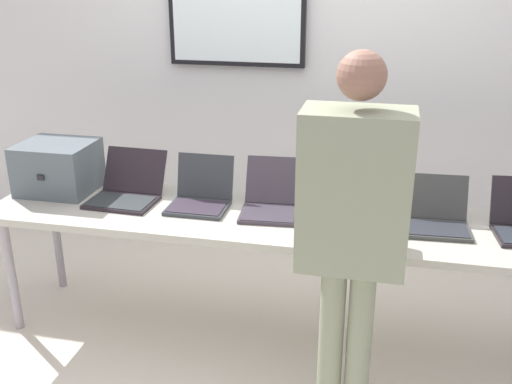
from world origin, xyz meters
TOP-DOWN VIEW (x-y plane):
  - ground at (0.00, 0.00)m, footprint 8.00×8.00m
  - back_wall at (-0.01, 1.13)m, footprint 8.00×0.11m
  - workbench at (0.00, 0.00)m, footprint 3.10×0.70m
  - equipment_box at (-1.29, 0.11)m, footprint 0.42×0.38m
  - laptop_station_0 at (-0.84, 0.06)m, footprint 0.39×0.40m
  - laptop_station_1 at (-0.40, 0.06)m, footprint 0.32×0.32m
  - laptop_station_2 at (-0.00, 0.07)m, footprint 0.34×0.42m
  - laptop_station_3 at (0.42, 0.04)m, footprint 0.38×0.38m
  - laptop_station_4 at (0.85, 0.04)m, footprint 0.36×0.34m
  - person at (0.47, -0.62)m, footprint 0.44×0.58m

SIDE VIEW (x-z plane):
  - ground at x=0.00m, z-range -0.04..0.00m
  - workbench at x=0.00m, z-range 0.32..1.07m
  - laptop_station_3 at x=0.42m, z-range 0.69..0.91m
  - laptop_station_4 at x=0.85m, z-range 0.68..0.92m
  - laptop_station_2 at x=0.00m, z-range 0.68..0.93m
  - laptop_station_0 at x=-0.84m, z-range 0.68..0.93m
  - laptop_station_1 at x=-0.40m, z-range 0.67..0.94m
  - equipment_box at x=-1.29m, z-range 0.75..1.04m
  - person at x=0.47m, z-range 0.18..1.90m
  - back_wall at x=-0.01m, z-range 0.01..2.60m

